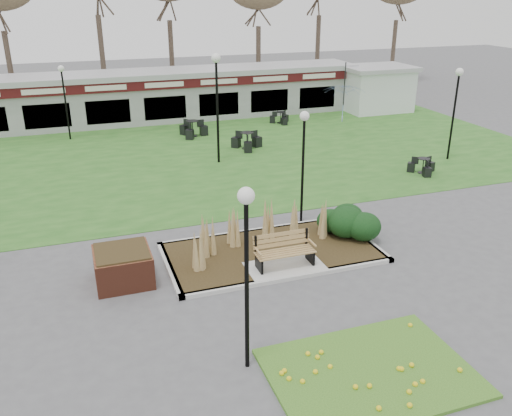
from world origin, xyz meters
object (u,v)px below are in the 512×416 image
object	(u,v)px
bistro_set_b	(247,143)
bistro_set_d	(423,168)
brick_planter	(123,266)
food_pavilion	(160,95)
bistro_set_c	(281,119)
lamp_post_near_right	(304,143)
lamp_post_far_right	(456,94)
lamp_post_far_left	(63,86)
lamp_post_near_left	(246,241)
park_bench	(284,250)
patio_umbrella	(343,103)
service_hut	(376,88)
bistro_set_a	(193,131)
lamp_post_mid_right	(217,84)

from	to	relation	value
bistro_set_b	bistro_set_d	bearing A→B (deg)	-45.53
brick_planter	food_pavilion	xyz separation A→B (m)	(4.40, 18.96, 1.00)
bistro_set_c	lamp_post_near_right	bearing A→B (deg)	-108.77
lamp_post_far_right	lamp_post_far_left	xyz separation A→B (m)	(-16.55, 9.49, -0.26)
food_pavilion	lamp_post_near_left	world-z (taller)	lamp_post_near_left
lamp_post_far_left	lamp_post_near_left	bearing A→B (deg)	-81.58
park_bench	bistro_set_c	xyz separation A→B (m)	(6.42, 16.43, -0.35)
lamp_post_near_left	bistro_set_b	size ratio (longest dim) A/B	2.67
lamp_post_near_right	patio_umbrella	size ratio (longest dim) A/B	1.38
service_hut	bistro_set_b	xyz separation A→B (m)	(-10.64, -5.78, -1.15)
service_hut	lamp_post_far_left	distance (m)	18.95
bistro_set_c	bistro_set_d	distance (m)	10.81
bistro_set_d	lamp_post_near_left	bearing A→B (deg)	-139.18
lamp_post_near_left	lamp_post_near_right	size ratio (longest dim) A/B	1.07
food_pavilion	bistro_set_a	distance (m)	4.75
food_pavilion	bistro_set_a	xyz separation A→B (m)	(0.86, -4.52, -1.17)
bistro_set_c	bistro_set_a	bearing A→B (deg)	-167.42
brick_planter	bistro_set_a	size ratio (longest dim) A/B	0.94
bistro_set_c	lamp_post_mid_right	bearing A→B (deg)	-131.81
brick_planter	park_bench	bearing A→B (deg)	-9.69
lamp_post_far_left	food_pavilion	bearing A→B (deg)	28.87
lamp_post_far_right	bistro_set_a	xyz separation A→B (m)	(-10.31, 7.93, -2.75)
lamp_post_mid_right	patio_umbrella	world-z (taller)	lamp_post_mid_right
food_pavilion	lamp_post_mid_right	distance (m)	9.67
food_pavilion	bistro_set_a	world-z (taller)	food_pavilion
lamp_post_far_left	bistro_set_c	distance (m)	12.07
bistro_set_c	bistro_set_b	bearing A→B (deg)	-128.55
lamp_post_far_left	lamp_post_mid_right	bearing A→B (deg)	-45.51
brick_planter	bistro_set_a	world-z (taller)	brick_planter
patio_umbrella	lamp_post_far_left	bearing A→B (deg)	163.92
lamp_post_far_right	bistro_set_d	size ratio (longest dim) A/B	3.43
lamp_post_far_left	bistro_set_d	xyz separation A→B (m)	(14.20, -10.86, -2.54)
lamp_post_near_left	lamp_post_far_left	bearing A→B (deg)	98.42
service_hut	lamp_post_near_left	world-z (taller)	lamp_post_near_left
bistro_set_d	patio_umbrella	world-z (taller)	patio_umbrella
lamp_post_far_left	bistro_set_a	size ratio (longest dim) A/B	2.40
park_bench	food_pavilion	size ratio (longest dim) A/B	0.07
lamp_post_far_left	brick_planter	bearing A→B (deg)	-86.51
service_hut	bistro_set_b	distance (m)	12.16
park_bench	lamp_post_mid_right	xyz separation A→B (m)	(0.95, 10.32, 2.95)
bistro_set_a	patio_umbrella	world-z (taller)	patio_umbrella
lamp_post_near_right	bistro_set_b	size ratio (longest dim) A/B	2.51
service_hut	lamp_post_near_right	size ratio (longest dim) A/B	1.15
lamp_post_far_left	lamp_post_far_right	bearing A→B (deg)	-29.83
brick_planter	service_hut	size ratio (longest dim) A/B	0.34
bistro_set_b	bistro_set_c	bearing A→B (deg)	51.45
brick_planter	bistro_set_b	size ratio (longest dim) A/B	0.99
food_pavilion	lamp_post_near_left	bearing A→B (deg)	-95.69
lamp_post_far_left	bistro_set_d	size ratio (longest dim) A/B	3.13
park_bench	lamp_post_near_right	size ratio (longest dim) A/B	0.45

